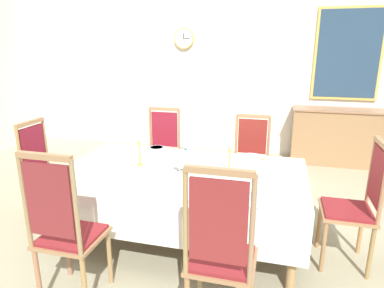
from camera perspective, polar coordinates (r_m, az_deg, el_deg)
The scene contains 21 objects.
ground at distance 3.55m, azimuth -1.21°, elevation -15.61°, with size 8.21×6.10×0.04m, color #9F9A7D.
back_wall at distance 6.05m, azimuth 7.05°, elevation 15.38°, with size 8.21×0.08×3.56m, color silver.
dining_table at distance 3.20m, azimuth -1.51°, elevation -5.54°, with size 2.23×1.22×0.74m.
tablecloth at distance 3.22m, azimuth -1.51°, elevation -6.26°, with size 2.25×1.24×0.44m.
chair_south_a at distance 2.63m, azimuth -20.72°, elevation -13.13°, with size 0.44×0.42×1.20m.
chair_north_a at distance 4.31m, azimuth -5.15°, elevation -1.08°, with size 0.44×0.42×1.11m.
chair_south_b at distance 2.23m, azimuth 4.86°, elevation -17.59°, with size 0.44×0.42×1.21m.
chair_north_b at distance 4.08m, azimuth 9.86°, elevation -2.41°, with size 0.44×0.42×1.07m.
chair_head_west at distance 3.91m, azimuth -23.46°, elevation -4.17°, with size 0.42×0.44×1.12m.
chair_head_east at distance 3.19m, azimuth 26.07°, elevation -8.90°, with size 0.42×0.44×1.13m.
soup_tureen at distance 3.13m, azimuth -1.05°, elevation -2.61°, with size 0.26×0.26×0.21m.
candlestick_west at distance 3.27m, azimuth -8.87°, elevation -1.24°, with size 0.07×0.07×0.35m.
candlestick_east at distance 3.04m, azimuth 6.36°, elevation -2.53°, with size 0.07×0.07×0.35m.
bowl_near_left at distance 3.48m, azimuth 10.01°, elevation -2.24°, with size 0.20×0.20×0.05m.
bowl_near_right at distance 3.76m, azimuth -6.01°, elevation -0.76°, with size 0.17×0.17×0.04m.
bowl_far_left at distance 2.59m, azimuth 10.93°, elevation -9.00°, with size 0.17×0.17×0.03m.
spoon_primary at distance 3.50m, azimuth 12.03°, elevation -2.59°, with size 0.06×0.17×0.01m.
spoon_secondary at distance 3.83m, azimuth -7.51°, elevation -0.77°, with size 0.03×0.18×0.01m.
sideboard at distance 5.92m, azimuth 23.36°, elevation 1.14°, with size 1.44×0.48×0.90m.
mounted_clock at distance 6.16m, azimuth -1.36°, elevation 17.44°, with size 0.35×0.06×0.35m.
framed_painting at distance 6.01m, azimuth 24.88°, elevation 13.61°, with size 1.00×0.05×1.43m.
Camera 1 is at (0.84, -2.90, 1.85)m, focal length 31.51 mm.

